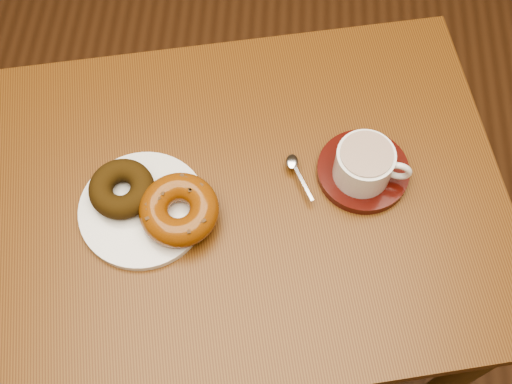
# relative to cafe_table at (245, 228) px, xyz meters

# --- Properties ---
(cafe_table) EXTENTS (0.97, 0.80, 0.80)m
(cafe_table) POSITION_rel_cafe_table_xyz_m (0.00, 0.00, 0.00)
(cafe_table) COLOR brown
(cafe_table) RESTS_ON ground
(donut_plate) EXTENTS (0.24, 0.24, 0.01)m
(donut_plate) POSITION_rel_cafe_table_xyz_m (-0.16, -0.03, 0.13)
(donut_plate) COLOR white
(donut_plate) RESTS_ON cafe_table
(donut_cinnamon) EXTENTS (0.13, 0.13, 0.04)m
(donut_cinnamon) POSITION_rel_cafe_table_xyz_m (-0.19, -0.01, 0.16)
(donut_cinnamon) COLOR #34210A
(donut_cinnamon) RESTS_ON donut_plate
(donut_caramel) EXTENTS (0.14, 0.14, 0.05)m
(donut_caramel) POSITION_rel_cafe_table_xyz_m (-0.10, -0.04, 0.16)
(donut_caramel) COLOR brown
(donut_caramel) RESTS_ON donut_plate
(saucer) EXTENTS (0.17, 0.17, 0.02)m
(saucer) POSITION_rel_cafe_table_xyz_m (0.19, 0.05, 0.14)
(saucer) COLOR #3C0C08
(saucer) RESTS_ON cafe_table
(coffee_cup) EXTENTS (0.12, 0.09, 0.07)m
(coffee_cup) POSITION_rel_cafe_table_xyz_m (0.19, 0.05, 0.18)
(coffee_cup) COLOR white
(coffee_cup) RESTS_ON saucer
(teaspoon) EXTENTS (0.05, 0.08, 0.01)m
(teaspoon) POSITION_rel_cafe_table_xyz_m (0.08, 0.05, 0.15)
(teaspoon) COLOR silver
(teaspoon) RESTS_ON saucer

